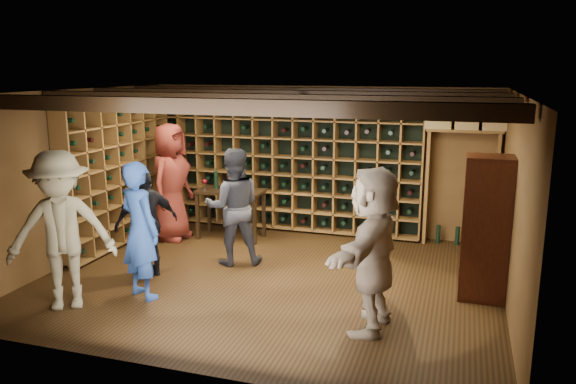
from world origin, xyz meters
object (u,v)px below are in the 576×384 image
(display_cabinet, at_px, (485,231))
(guest_beige, at_px, (373,250))
(guest_red_floral, at_px, (171,182))
(guest_woman_black, at_px, (147,223))
(man_grey_suit, at_px, (233,207))
(guest_khaki, at_px, (61,231))
(tasting_table, at_px, (230,195))
(man_blue_shirt, at_px, (140,230))

(display_cabinet, bearing_deg, guest_beige, -132.61)
(guest_red_floral, distance_m, guest_woman_black, 1.73)
(man_grey_suit, distance_m, guest_khaki, 2.42)
(guest_beige, bearing_deg, man_grey_suit, -117.94)
(man_grey_suit, distance_m, guest_woman_black, 1.24)
(display_cabinet, relative_size, tasting_table, 1.58)
(guest_woman_black, distance_m, guest_khaki, 1.28)
(guest_khaki, bearing_deg, display_cabinet, -11.92)
(man_blue_shirt, height_order, guest_beige, guest_beige)
(man_blue_shirt, distance_m, man_grey_suit, 1.60)
(display_cabinet, relative_size, guest_woman_black, 1.16)
(man_grey_suit, height_order, guest_woman_black, man_grey_suit)
(man_grey_suit, relative_size, guest_beige, 0.94)
(guest_red_floral, height_order, guest_khaki, guest_red_floral)
(man_blue_shirt, distance_m, guest_woman_black, 0.73)
(man_blue_shirt, bearing_deg, man_grey_suit, -87.84)
(display_cabinet, bearing_deg, tasting_table, 160.84)
(guest_red_floral, relative_size, guest_khaki, 1.02)
(guest_woman_black, xyz_separation_m, guest_khaki, (-0.39, -1.20, 0.19))
(man_grey_suit, height_order, guest_khaki, guest_khaki)
(man_blue_shirt, height_order, guest_red_floral, guest_red_floral)
(guest_woman_black, bearing_deg, display_cabinet, 134.61)
(guest_khaki, xyz_separation_m, guest_beige, (3.56, 0.52, -0.04))
(guest_beige, bearing_deg, guest_red_floral, -116.10)
(man_blue_shirt, xyz_separation_m, guest_khaki, (-0.70, -0.55, 0.09))
(display_cabinet, height_order, guest_khaki, guest_khaki)
(man_grey_suit, distance_m, guest_red_floral, 1.66)
(man_blue_shirt, distance_m, guest_khaki, 0.89)
(display_cabinet, distance_m, guest_beige, 1.72)
(guest_red_floral, relative_size, guest_beige, 1.07)
(man_blue_shirt, distance_m, guest_red_floral, 2.44)
(guest_woman_black, relative_size, tasting_table, 1.36)
(man_blue_shirt, distance_m, guest_beige, 2.86)
(guest_woman_black, xyz_separation_m, guest_beige, (3.17, -0.69, 0.15))
(display_cabinet, distance_m, man_grey_suit, 3.42)
(man_blue_shirt, relative_size, guest_beige, 0.95)
(guest_red_floral, xyz_separation_m, guest_beige, (3.70, -2.32, -0.06))
(man_blue_shirt, height_order, tasting_table, man_blue_shirt)
(man_blue_shirt, xyz_separation_m, man_grey_suit, (0.61, 1.48, -0.01))
(guest_red_floral, height_order, guest_beige, guest_red_floral)
(guest_woman_black, height_order, tasting_table, guest_woman_black)
(guest_khaki, height_order, guest_beige, guest_khaki)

